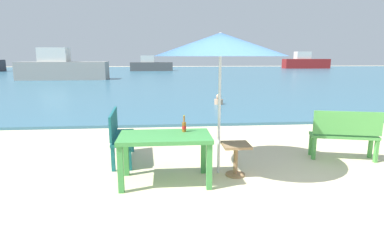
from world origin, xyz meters
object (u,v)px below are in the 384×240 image
Objects in this scene: side_table_wood at (236,155)px; boat_ferry at (151,65)px; picnic_table_green at (165,142)px; boat_fishing_trawler at (305,62)px; bench_teal_center at (119,133)px; bench_green_left at (345,132)px; boat_barge at (62,68)px; beer_bottle_amber at (184,126)px; swimmer_person at (219,100)px; patio_umbrella at (220,45)px.

side_table_wood is 36.74m from boat_ferry.
picnic_table_green is 48.80m from boat_fishing_trawler.
boat_ferry is at bearing 94.29° from side_table_wood.
boat_ferry is at bearing 91.20° from bench_teal_center.
picnic_table_green is at bearing -87.51° from boat_ferry.
picnic_table_green is 1.12× the size of bench_green_left.
boat_barge is at bearing -144.60° from boat_fishing_trawler.
picnic_table_green is 0.41m from beer_bottle_amber.
swimmer_person is at bearing -82.73° from boat_ferry.
bench_teal_center is at bearing 155.74° from patio_umbrella.
boat_barge is at bearing 125.59° from swimmer_person.
picnic_table_green is 0.20× the size of boat_fishing_trawler.
beer_bottle_amber is 0.65× the size of swimmer_person.
bench_teal_center is 48.21m from boat_fishing_trawler.
swimmer_person is at bearing -54.41° from boat_barge.
patio_umbrella is at bearing 19.64° from picnic_table_green.
boat_fishing_trawler reaches higher than side_table_wood.
bench_teal_center is at bearing 155.00° from side_table_wood.
beer_bottle_amber is 3.14m from bench_green_left.
swimmer_person is at bearing 82.26° from side_table_wood.
boat_barge is (-9.09, 21.58, -1.12)m from patio_umbrella.
boat_ferry is at bearing 66.14° from boat_barge.
side_table_wood reaches higher than swimmer_person.
boat_ferry is at bearing 97.27° from swimmer_person.
beer_bottle_amber is at bearing -87.02° from boat_ferry.
bench_green_left reaches higher than side_table_wood.
bench_green_left is 3.05× the size of swimmer_person.
picnic_table_green is 0.26× the size of boat_ferry.
bench_green_left is at bearing 13.04° from picnic_table_green.
boat_fishing_trawler is (18.78, 42.69, 0.46)m from bench_green_left.
boat_ferry is at bearing -164.34° from boat_fishing_trawler.
boat_barge is (-7.34, 20.80, 0.45)m from bench_teal_center.
bench_teal_center is (-2.00, 0.93, 0.19)m from side_table_wood.
boat_barge is at bearing 109.45° from bench_teal_center.
patio_umbrella reaches higher than bench_green_left.
swimmer_person is 0.06× the size of boat_fishing_trawler.
side_table_wood is 48.13m from boat_fishing_trawler.
beer_bottle_amber is 1.40m from patio_umbrella.
swimmer_person is 41.21m from boat_fishing_trawler.
bench_green_left is (2.23, 0.61, 0.19)m from side_table_wood.
patio_umbrella is at bearing 12.77° from beer_bottle_amber.
beer_bottle_amber is 0.04× the size of boat_fishing_trawler.
beer_bottle_amber is at bearing -38.44° from bench_teal_center.
beer_bottle_amber is at bearing -116.79° from boat_fishing_trawler.
beer_bottle_amber reaches higher than side_table_wood.
bench_teal_center reaches higher than swimmer_person.
boat_barge is at bearing -113.86° from boat_ferry.
swimmer_person is at bearing 75.84° from beer_bottle_amber.
side_table_wood is at bearing -1.03° from beer_bottle_amber.
picnic_table_green is at bearing -171.57° from side_table_wood.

